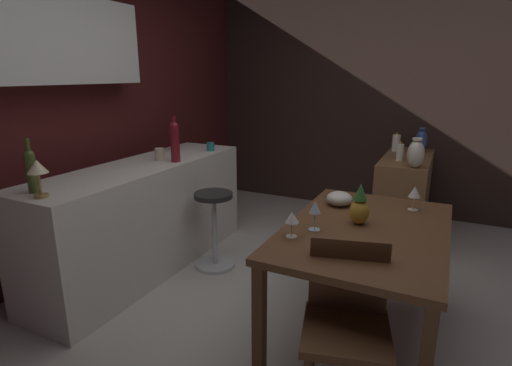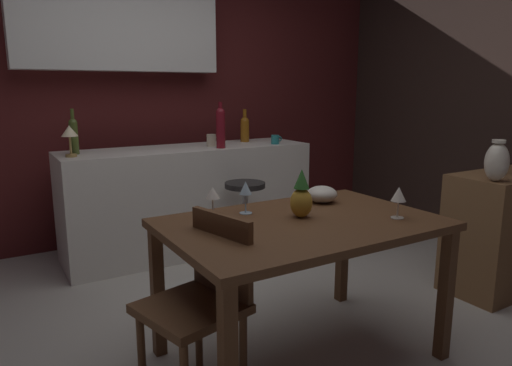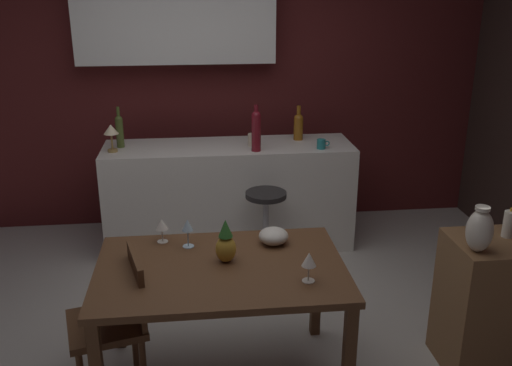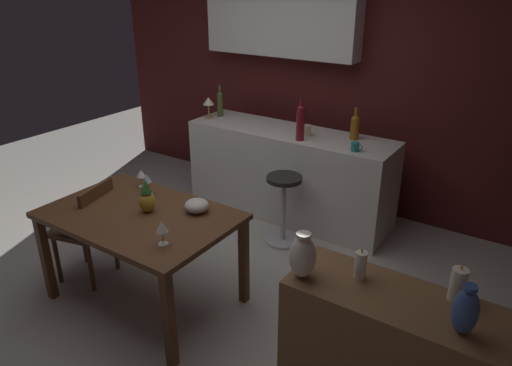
# 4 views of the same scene
# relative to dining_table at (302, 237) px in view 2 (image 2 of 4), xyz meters

# --- Properties ---
(ground_plane) EXTENTS (9.00, 9.00, 0.00)m
(ground_plane) POSITION_rel_dining_table_xyz_m (0.06, 0.36, -0.66)
(ground_plane) COLOR #B7B2A8
(wall_kitchen_back) EXTENTS (5.20, 0.33, 2.60)m
(wall_kitchen_back) POSITION_rel_dining_table_xyz_m (-0.00, 2.43, 0.76)
(wall_kitchen_back) COLOR #4C1919
(wall_kitchen_back) RESTS_ON ground_plane
(wall_side_right) EXTENTS (0.10, 4.40, 2.60)m
(wall_side_right) POSITION_rel_dining_table_xyz_m (2.61, 0.66, 0.64)
(wall_side_right) COLOR #33231E
(wall_side_right) RESTS_ON ground_plane
(dining_table) EXTENTS (1.36, 0.89, 0.74)m
(dining_table) POSITION_rel_dining_table_xyz_m (0.00, 0.00, 0.00)
(dining_table) COLOR #56351E
(dining_table) RESTS_ON ground_plane
(kitchen_counter) EXTENTS (2.10, 0.60, 0.90)m
(kitchen_counter) POSITION_rel_dining_table_xyz_m (0.17, 1.84, -0.21)
(kitchen_counter) COLOR silver
(kitchen_counter) RESTS_ON ground_plane
(chair_near_window) EXTENTS (0.49, 0.49, 0.84)m
(chair_near_window) POSITION_rel_dining_table_xyz_m (-0.57, -0.04, -0.18)
(chair_near_window) COLOR #56351E
(chair_near_window) RESTS_ON ground_plane
(bar_stool) EXTENTS (0.34, 0.34, 0.66)m
(bar_stool) POSITION_rel_dining_table_xyz_m (0.42, 1.32, -0.30)
(bar_stool) COLOR #262323
(bar_stool) RESTS_ON ground_plane
(wine_glass_left) EXTENTS (0.08, 0.08, 0.14)m
(wine_glass_left) POSITION_rel_dining_table_xyz_m (-0.33, 0.34, 0.19)
(wine_glass_left) COLOR silver
(wine_glass_left) RESTS_ON dining_table
(wine_glass_right) EXTENTS (0.08, 0.08, 0.16)m
(wine_glass_right) POSITION_rel_dining_table_xyz_m (0.44, -0.21, 0.20)
(wine_glass_right) COLOR silver
(wine_glass_right) RESTS_ON dining_table
(wine_glass_center) EXTENTS (0.07, 0.07, 0.17)m
(wine_glass_center) POSITION_rel_dining_table_xyz_m (-0.17, 0.26, 0.21)
(wine_glass_center) COLOR silver
(wine_glass_center) RESTS_ON dining_table
(pineapple_centerpiece) EXTENTS (0.11, 0.11, 0.25)m
(pineapple_centerpiece) POSITION_rel_dining_table_xyz_m (0.03, 0.06, 0.19)
(pineapple_centerpiece) COLOR gold
(pineapple_centerpiece) RESTS_ON dining_table
(fruit_bowl) EXTENTS (0.18, 0.18, 0.10)m
(fruit_bowl) POSITION_rel_dining_table_xyz_m (0.33, 0.25, 0.13)
(fruit_bowl) COLOR beige
(fruit_bowl) RESTS_ON dining_table
(wine_bottle_amber) EXTENTS (0.08, 0.08, 0.30)m
(wine_bottle_amber) POSITION_rel_dining_table_xyz_m (0.78, 1.96, 0.37)
(wine_bottle_amber) COLOR #8C5114
(wine_bottle_amber) RESTS_ON kitchen_counter
(wine_bottle_olive) EXTENTS (0.06, 0.06, 0.34)m
(wine_bottle_olive) POSITION_rel_dining_table_xyz_m (-0.73, 1.89, 0.39)
(wine_bottle_olive) COLOR #475623
(wine_bottle_olive) RESTS_ON kitchen_counter
(wine_bottle_ruby) EXTENTS (0.08, 0.08, 0.38)m
(wine_bottle_ruby) POSITION_rel_dining_table_xyz_m (0.38, 1.65, 0.43)
(wine_bottle_ruby) COLOR maroon
(wine_bottle_ruby) RESTS_ON kitchen_counter
(cup_cream) EXTENTS (0.11, 0.08, 0.10)m
(cup_cream) POSITION_rel_dining_table_xyz_m (0.37, 1.81, 0.29)
(cup_cream) COLOR beige
(cup_cream) RESTS_ON kitchen_counter
(cup_teal) EXTENTS (0.11, 0.07, 0.08)m
(cup_teal) POSITION_rel_dining_table_xyz_m (0.92, 1.65, 0.28)
(cup_teal) COLOR teal
(cup_teal) RESTS_ON kitchen_counter
(counter_lamp) EXTENTS (0.12, 0.12, 0.23)m
(counter_lamp) POSITION_rel_dining_table_xyz_m (-0.78, 1.75, 0.41)
(counter_lamp) COLOR #A58447
(counter_lamp) RESTS_ON kitchen_counter
(pillar_candle_tall) EXTENTS (0.06, 0.06, 0.18)m
(pillar_candle_tall) POSITION_rel_dining_table_xyz_m (1.65, 0.03, 0.24)
(pillar_candle_tall) COLOR white
(pillar_candle_tall) RESTS_ON sideboard_cabinet
(vase_ceramic_ivory) EXTENTS (0.14, 0.14, 0.26)m
(vase_ceramic_ivory) POSITION_rel_dining_table_xyz_m (1.39, -0.13, 0.29)
(vase_ceramic_ivory) COLOR beige
(vase_ceramic_ivory) RESTS_ON sideboard_cabinet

